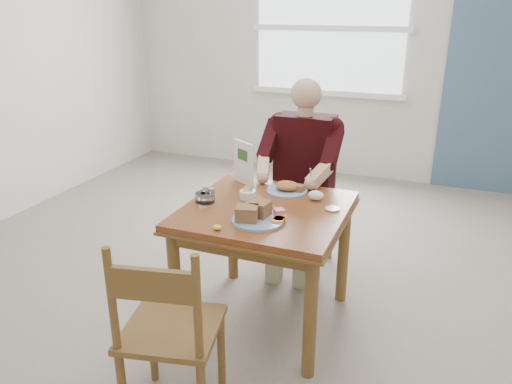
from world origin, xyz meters
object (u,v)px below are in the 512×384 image
at_px(chair_near, 168,332).
at_px(diner, 302,163).
at_px(chair_far, 304,203).
at_px(far_plate, 288,188).
at_px(table, 265,225).
at_px(near_plate, 256,215).

height_order(chair_near, diner, diner).
height_order(chair_far, chair_near, same).
bearing_deg(chair_far, diner, -89.99).
xyz_separation_m(chair_far, far_plate, (0.04, -0.51, 0.30)).
distance_m(diner, far_plate, 0.43).
distance_m(table, far_plate, 0.32).
bearing_deg(table, near_plate, -83.89).
xyz_separation_m(chair_near, near_plate, (0.14, 0.71, 0.31)).
distance_m(table, diner, 0.73).
bearing_deg(far_plate, table, -98.04).
relative_size(chair_far, chair_near, 1.00).
bearing_deg(diner, table, -90.00).
xyz_separation_m(chair_far, near_plate, (0.02, -0.99, 0.31)).
xyz_separation_m(table, far_plate, (0.04, 0.28, 0.14)).
relative_size(chair_far, far_plate, 3.35).
height_order(table, diner, diner).
bearing_deg(chair_far, far_plate, -85.56).
xyz_separation_m(chair_near, far_plate, (0.16, 1.19, 0.30)).
bearing_deg(table, far_plate, 81.96).
height_order(diner, near_plate, diner).
distance_m(table, chair_far, 0.81).
height_order(chair_near, far_plate, chair_near).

